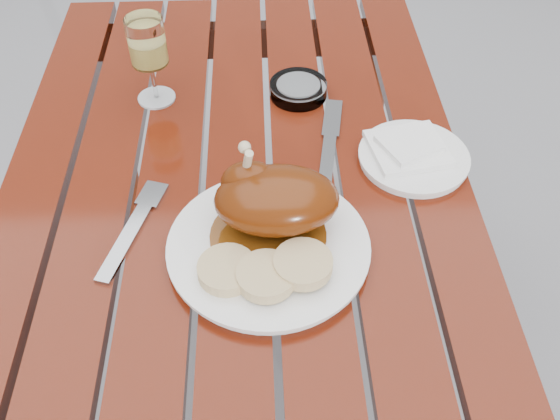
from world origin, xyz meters
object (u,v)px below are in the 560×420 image
(side_plate, at_px, (414,158))
(ashtray, at_px, (298,89))
(table, at_px, (245,295))
(wine_glass, at_px, (150,61))
(dinner_plate, at_px, (269,248))

(side_plate, height_order, ashtray, ashtray)
(table, bearing_deg, side_plate, 1.67)
(wine_glass, height_order, ashtray, wine_glass)
(wine_glass, distance_m, ashtray, 0.29)
(wine_glass, bearing_deg, table, -53.15)
(dinner_plate, relative_size, wine_glass, 1.79)
(table, xyz_separation_m, wine_glass, (-0.16, 0.21, 0.46))
(wine_glass, bearing_deg, dinner_plate, -62.35)
(table, bearing_deg, wine_glass, 126.85)
(wine_glass, relative_size, ashtray, 1.54)
(table, xyz_separation_m, ashtray, (0.12, 0.21, 0.39))
(table, height_order, ashtray, ashtray)
(table, bearing_deg, ashtray, 60.20)
(side_plate, bearing_deg, table, -178.33)
(table, distance_m, dinner_plate, 0.43)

